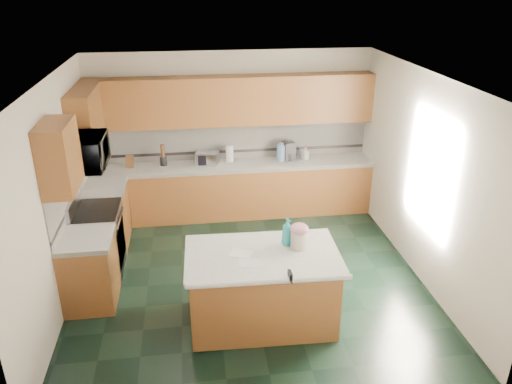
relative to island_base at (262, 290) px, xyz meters
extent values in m
plane|color=black|center=(-0.05, 0.91, -0.43)|extent=(4.60, 4.60, 0.00)
plane|color=white|center=(-0.05, 0.91, 2.27)|extent=(4.60, 4.60, 0.00)
cube|color=white|center=(-0.05, 3.23, 0.92)|extent=(4.60, 0.04, 2.70)
cube|color=white|center=(-0.05, -1.41, 0.92)|extent=(4.60, 0.04, 2.70)
cube|color=white|center=(-2.37, 0.91, 0.92)|extent=(0.04, 4.60, 2.70)
cube|color=white|center=(2.27, 0.91, 0.92)|extent=(0.04, 4.60, 2.70)
cube|color=#462B14|center=(-0.05, 2.91, 0.00)|extent=(4.60, 0.60, 0.86)
cube|color=white|center=(-0.05, 2.91, 0.46)|extent=(4.60, 0.64, 0.06)
cube|color=#462B14|center=(-0.05, 3.05, 1.51)|extent=(4.60, 0.33, 0.78)
cube|color=silver|center=(-0.05, 3.20, 0.81)|extent=(4.60, 0.02, 0.63)
cube|color=black|center=(-0.05, 3.19, 0.61)|extent=(4.60, 0.01, 0.05)
cube|color=#462B14|center=(-2.05, 2.20, 0.00)|extent=(0.60, 0.82, 0.86)
cube|color=white|center=(-2.05, 2.20, 0.46)|extent=(0.64, 0.82, 0.06)
cube|color=#462B14|center=(-2.05, 0.67, 0.00)|extent=(0.60, 0.72, 0.86)
cube|color=white|center=(-2.05, 0.67, 0.46)|extent=(0.64, 0.72, 0.06)
cube|color=silver|center=(-2.34, 1.46, 0.81)|extent=(0.02, 2.30, 0.63)
cube|color=black|center=(-2.33, 1.46, 0.61)|extent=(0.01, 2.30, 0.05)
cube|color=#462B14|center=(-2.19, 2.34, 1.51)|extent=(0.33, 1.09, 0.78)
cube|color=#462B14|center=(-2.19, 0.67, 1.51)|extent=(0.33, 0.72, 0.78)
cube|color=#B7B7BC|center=(-2.05, 1.41, 0.01)|extent=(0.60, 0.76, 0.88)
cube|color=black|center=(-1.76, 1.41, -0.03)|extent=(0.02, 0.68, 0.55)
cube|color=black|center=(-2.05, 1.41, 0.47)|extent=(0.62, 0.78, 0.04)
cylinder|color=#B7B7BC|center=(-1.73, 1.41, 0.35)|extent=(0.02, 0.66, 0.02)
cube|color=#B7B7BC|center=(-2.31, 1.41, 0.59)|extent=(0.06, 0.76, 0.18)
imported|color=#B7B7BC|center=(-2.05, 1.41, 1.30)|extent=(0.50, 0.73, 0.41)
cube|color=#462B14|center=(0.00, 0.00, 0.00)|extent=(1.66, 0.99, 0.86)
cube|color=white|center=(0.00, 0.00, 0.46)|extent=(1.77, 1.09, 0.06)
cylinder|color=white|center=(0.00, -0.52, 0.46)|extent=(1.74, 0.12, 0.06)
cylinder|color=beige|center=(0.43, 0.09, 0.59)|extent=(0.21, 0.21, 0.20)
ellipsoid|color=#CA7E96|center=(0.43, 0.09, 0.72)|extent=(0.21, 0.21, 0.13)
cylinder|color=tan|center=(0.43, 0.09, 0.77)|extent=(0.07, 0.02, 0.02)
sphere|color=tan|center=(0.40, 0.09, 0.77)|extent=(0.04, 0.04, 0.04)
sphere|color=tan|center=(0.47, 0.09, 0.77)|extent=(0.04, 0.04, 0.04)
imported|color=teal|center=(0.31, 0.18, 0.65)|extent=(0.16, 0.16, 0.33)
cube|color=white|center=(-0.16, -0.18, 0.49)|extent=(0.27, 0.22, 0.00)
cube|color=white|center=(-0.24, 0.04, 0.49)|extent=(0.30, 0.27, 0.00)
cube|color=black|center=(0.22, -0.50, 0.50)|extent=(0.04, 0.11, 0.10)
cylinder|color=black|center=(0.22, -0.56, 0.48)|extent=(0.02, 0.08, 0.02)
cube|color=#472814|center=(-1.72, 2.96, 0.59)|extent=(0.13, 0.17, 0.23)
cylinder|color=black|center=(-1.19, 2.99, 0.56)|extent=(0.11, 0.11, 0.14)
cylinder|color=#472814|center=(-1.19, 2.99, 0.74)|extent=(0.07, 0.07, 0.21)
cube|color=#B7B7BC|center=(-0.47, 2.96, 0.59)|extent=(0.41, 0.34, 0.20)
cube|color=black|center=(-0.47, 2.85, 0.59)|extent=(0.31, 0.01, 0.16)
cylinder|color=white|center=(-0.10, 3.01, 0.63)|extent=(0.13, 0.13, 0.28)
cylinder|color=#B7B7BC|center=(-0.10, 3.01, 0.50)|extent=(0.19, 0.19, 0.01)
cylinder|color=#6B94C9|center=(0.76, 2.97, 0.62)|extent=(0.16, 0.16, 0.26)
cylinder|color=#6B94C9|center=(0.76, 2.97, 0.77)|extent=(0.08, 0.08, 0.04)
cube|color=black|center=(0.88, 2.99, 0.64)|extent=(0.22, 0.23, 0.31)
cylinder|color=black|center=(0.88, 2.94, 0.55)|extent=(0.13, 0.13, 0.13)
imported|color=white|center=(1.17, 2.96, 0.59)|extent=(0.13, 0.13, 0.21)
cylinder|color=red|center=(1.17, 2.96, 0.71)|extent=(0.02, 0.02, 0.03)
cube|color=white|center=(2.24, 0.71, 1.07)|extent=(0.02, 1.40, 1.10)
camera|label=1|loc=(-0.73, -4.78, 3.38)|focal=35.00mm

